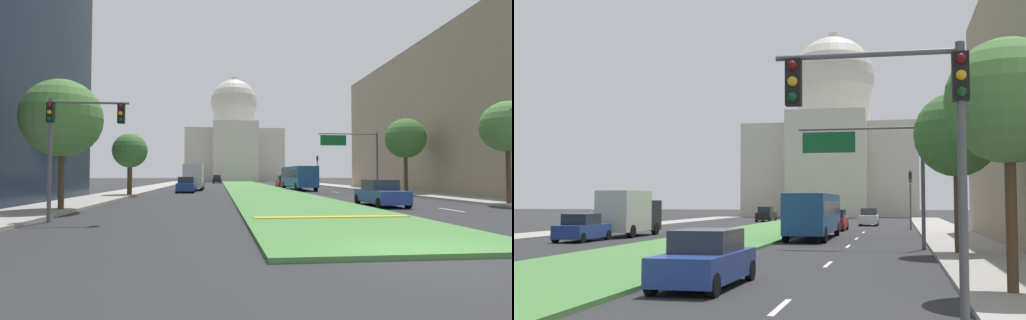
# 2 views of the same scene
# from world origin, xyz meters

# --- Properties ---
(ground_plane) EXTENTS (260.00, 260.00, 0.00)m
(ground_plane) POSITION_xyz_m (0.00, 53.73, 0.00)
(ground_plane) COLOR #2B2B2D
(grass_median) EXTENTS (7.61, 96.72, 0.14)m
(grass_median) POSITION_xyz_m (0.00, 48.36, 0.07)
(grass_median) COLOR #4C8442
(grass_median) RESTS_ON ground_plane
(lane_dashes_right) EXTENTS (0.16, 56.93, 0.01)m
(lane_dashes_right) POSITION_xyz_m (8.12, 40.31, 0.00)
(lane_dashes_right) COLOR silver
(lane_dashes_right) RESTS_ON ground_plane
(sidewalk_left) EXTENTS (4.00, 96.72, 0.15)m
(sidewalk_left) POSITION_xyz_m (-14.43, 42.99, 0.07)
(sidewalk_left) COLOR #9E9991
(sidewalk_left) RESTS_ON ground_plane
(sidewalk_right) EXTENTS (4.00, 96.72, 0.15)m
(sidewalk_right) POSITION_xyz_m (14.43, 42.99, 0.07)
(sidewalk_right) COLOR #9E9991
(sidewalk_right) RESTS_ON ground_plane
(capitol_building) EXTENTS (28.19, 25.29, 32.03)m
(capitol_building) POSITION_xyz_m (0.00, 106.72, 11.89)
(capitol_building) COLOR beige
(capitol_building) RESTS_ON ground_plane
(traffic_light_near_right) EXTENTS (3.34, 0.35, 5.20)m
(traffic_light_near_right) POSITION_xyz_m (11.08, 7.79, 3.80)
(traffic_light_near_right) COLOR #515456
(traffic_light_near_right) RESTS_ON ground_plane
(traffic_light_far_right) EXTENTS (0.28, 0.35, 5.20)m
(traffic_light_far_right) POSITION_xyz_m (11.93, 53.95, 3.31)
(traffic_light_far_right) COLOR #515456
(traffic_light_far_right) RESTS_ON ground_plane
(overhead_guide_sign) EXTENTS (6.56, 0.20, 6.50)m
(overhead_guide_sign) POSITION_xyz_m (9.64, 30.36, 4.69)
(overhead_guide_sign) COLOR #515456
(overhead_guide_sign) RESTS_ON ground_plane
(street_tree_right_near) EXTENTS (3.30, 3.30, 6.75)m
(street_tree_right_near) POSITION_xyz_m (13.72, 14.01, 5.07)
(street_tree_right_near) COLOR #4C3823
(street_tree_right_near) RESTS_ON ground_plane
(street_tree_right_mid) EXTENTS (3.91, 3.91, 7.51)m
(street_tree_right_mid) POSITION_xyz_m (13.54, 26.94, 5.52)
(street_tree_right_mid) COLOR #4C3823
(street_tree_right_mid) RESTS_ON ground_plane
(sedan_lead_stopped) EXTENTS (2.06, 4.66, 1.66)m
(sedan_lead_stopped) POSITION_xyz_m (5.36, 14.55, 0.78)
(sedan_lead_stopped) COLOR navy
(sedan_lead_stopped) RESTS_ON ground_plane
(sedan_midblock) EXTENTS (1.95, 4.25, 1.71)m
(sedan_midblock) POSITION_xyz_m (-8.32, 33.22, 0.80)
(sedan_midblock) COLOR navy
(sedan_midblock) RESTS_ON ground_plane
(sedan_distant) EXTENTS (2.04, 4.32, 1.76)m
(sedan_distant) POSITION_xyz_m (5.56, 51.23, 0.82)
(sedan_distant) COLOR maroon
(sedan_distant) RESTS_ON ground_plane
(sedan_far_horizon) EXTENTS (1.88, 4.53, 1.77)m
(sedan_far_horizon) POSITION_xyz_m (7.92, 62.96, 0.82)
(sedan_far_horizon) COLOR silver
(sedan_far_horizon) RESTS_ON ground_plane
(sedan_very_far) EXTENTS (1.94, 4.14, 1.82)m
(sedan_very_far) POSITION_xyz_m (-5.06, 73.61, 0.84)
(sedan_very_far) COLOR black
(sedan_very_far) RESTS_ON ground_plane
(box_truck_delivery) EXTENTS (2.40, 6.40, 3.20)m
(box_truck_delivery) POSITION_xyz_m (-7.88, 39.23, 1.68)
(box_truck_delivery) COLOR black
(box_truck_delivery) RESTS_ON ground_plane
(city_bus) EXTENTS (2.62, 11.00, 2.95)m
(city_bus) POSITION_xyz_m (5.36, 38.96, 1.77)
(city_bus) COLOR #1E4C8C
(city_bus) RESTS_ON ground_plane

